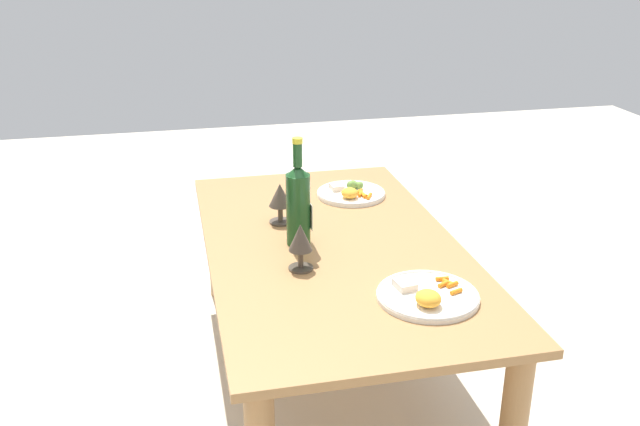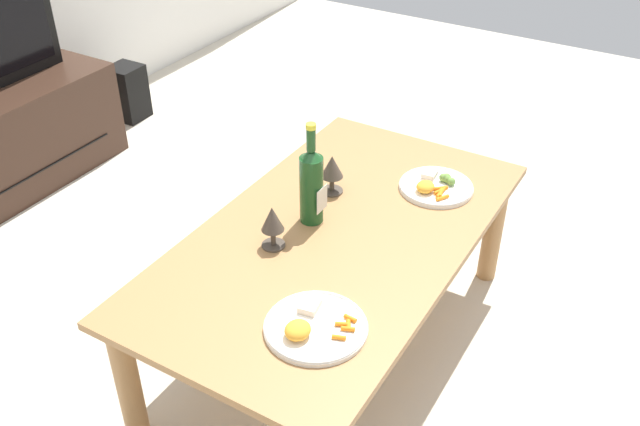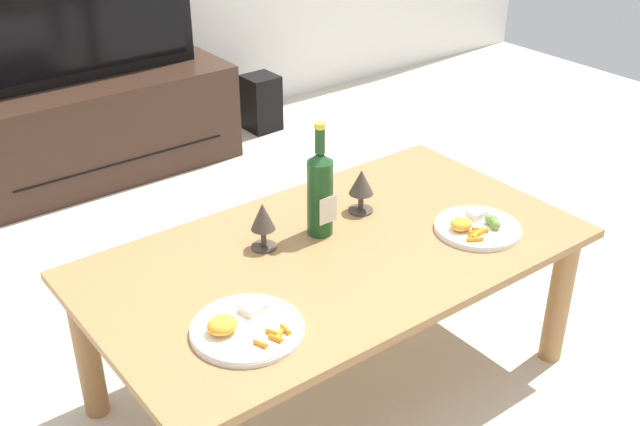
% 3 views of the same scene
% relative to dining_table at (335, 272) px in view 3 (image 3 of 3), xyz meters
% --- Properties ---
extents(ground_plane, '(6.40, 6.40, 0.00)m').
position_rel_dining_table_xyz_m(ground_plane, '(0.00, 0.00, -0.40)').
color(ground_plane, beige).
extents(dining_table, '(1.37, 0.77, 0.47)m').
position_rel_dining_table_xyz_m(dining_table, '(0.00, 0.00, 0.00)').
color(dining_table, '#9E7042').
rests_on(dining_table, ground_plane).
extents(tv_stand, '(1.22, 0.48, 0.45)m').
position_rel_dining_table_xyz_m(tv_stand, '(0.05, 1.82, -0.17)').
color(tv_stand, '#382319').
rests_on(tv_stand, ground_plane).
extents(tv_screen, '(1.01, 0.05, 0.61)m').
position_rel_dining_table_xyz_m(tv_screen, '(0.05, 1.81, 0.36)').
color(tv_screen, black).
rests_on(tv_screen, tv_stand).
extents(floor_speaker, '(0.17, 0.17, 0.29)m').
position_rel_dining_table_xyz_m(floor_speaker, '(0.93, 1.81, -0.25)').
color(floor_speaker, black).
rests_on(floor_speaker, ground_plane).
extents(wine_bottle, '(0.07, 0.08, 0.34)m').
position_rel_dining_table_xyz_m(wine_bottle, '(0.02, 0.10, 0.21)').
color(wine_bottle, '#19471E').
rests_on(wine_bottle, dining_table).
extents(goblet_left, '(0.07, 0.07, 0.14)m').
position_rel_dining_table_xyz_m(goblet_left, '(-0.15, 0.13, 0.16)').
color(goblet_left, '#473D33').
rests_on(goblet_left, dining_table).
extents(goblet_right, '(0.07, 0.07, 0.14)m').
position_rel_dining_table_xyz_m(goblet_right, '(0.20, 0.13, 0.16)').
color(goblet_right, '#473D33').
rests_on(goblet_right, dining_table).
extents(dinner_plate_left, '(0.27, 0.27, 0.05)m').
position_rel_dining_table_xyz_m(dinner_plate_left, '(-0.39, -0.16, 0.08)').
color(dinner_plate_left, white).
rests_on(dinner_plate_left, dining_table).
extents(dinner_plate_right, '(0.25, 0.25, 0.05)m').
position_rel_dining_table_xyz_m(dinner_plate_right, '(0.39, -0.16, 0.08)').
color(dinner_plate_right, white).
rests_on(dinner_plate_right, dining_table).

